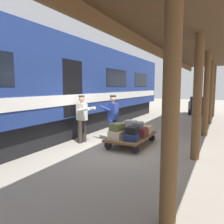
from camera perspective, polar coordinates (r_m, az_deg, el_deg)
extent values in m
plane|color=gray|center=(7.08, 3.20, -9.74)|extent=(60.00, 60.00, 0.00)
cylinder|color=brown|center=(15.96, 25.41, 4.99)|extent=(0.24, 0.24, 3.40)
cylinder|color=brown|center=(12.71, 24.81, 4.74)|extent=(0.24, 0.24, 3.40)
cylinder|color=brown|center=(9.47, 23.81, 4.31)|extent=(0.24, 0.24, 3.40)
cylinder|color=brown|center=(6.23, 21.77, 3.44)|extent=(0.24, 0.24, 3.40)
cylinder|color=brown|center=(3.02, 15.37, 0.67)|extent=(0.24, 0.24, 3.40)
cube|color=#432E1A|center=(6.39, 22.50, 19.57)|extent=(3.20, 20.30, 0.16)
cube|color=brown|center=(6.68, 8.41, 17.40)|extent=(0.08, 20.30, 0.30)
cube|color=navy|center=(8.84, -18.15, 8.63)|extent=(3.00, 20.25, 2.90)
cube|color=black|center=(8.97, -17.70, -3.58)|extent=(2.55, 19.23, 0.90)
cube|color=#99999E|center=(9.04, -18.52, 18.50)|extent=(2.76, 19.84, 0.20)
cube|color=silver|center=(7.84, -10.18, 3.29)|extent=(0.03, 19.84, 0.36)
cube|color=black|center=(14.12, 7.81, 8.47)|extent=(0.02, 2.23, 0.84)
cube|color=black|center=(10.86, 1.37, 9.08)|extent=(0.02, 2.23, 0.84)
cube|color=black|center=(7.87, -10.59, 6.21)|extent=(0.12, 1.10, 2.00)
cube|color=brown|center=(7.47, 5.19, -6.49)|extent=(1.15, 2.09, 0.07)
cylinder|color=black|center=(6.60, 6.11, -9.80)|extent=(0.27, 0.05, 0.27)
cylinder|color=black|center=(6.97, -1.03, -8.86)|extent=(0.27, 0.05, 0.27)
cylinder|color=black|center=(8.12, 10.46, -6.71)|extent=(0.27, 0.05, 0.27)
cylinder|color=black|center=(8.43, 4.45, -6.12)|extent=(0.27, 0.05, 0.27)
cube|color=#AD231E|center=(7.54, 3.37, -5.21)|extent=(0.49, 0.52, 0.22)
cube|color=maroon|center=(7.34, 7.08, -5.30)|extent=(0.55, 0.53, 0.29)
cube|color=beige|center=(7.03, 1.44, -5.98)|extent=(0.45, 0.59, 0.25)
cube|color=tan|center=(7.87, 8.55, -4.60)|extent=(0.55, 0.59, 0.27)
cube|color=gold|center=(8.06, 5.05, -4.62)|extent=(0.42, 0.58, 0.17)
cube|color=navy|center=(6.83, 5.37, -6.64)|extent=(0.46, 0.61, 0.19)
cube|color=#9EA0A5|center=(8.04, 4.92, -3.11)|extent=(0.38, 0.38, 0.25)
cube|color=black|center=(6.82, 5.38, -4.88)|extent=(0.35, 0.38, 0.22)
cube|color=brown|center=(6.98, 1.33, -4.00)|extent=(0.44, 0.50, 0.24)
cube|color=#4C515B|center=(7.28, 6.90, -3.47)|extent=(0.39, 0.52, 0.18)
cylinder|color=navy|center=(7.92, 0.76, -4.90)|extent=(0.16, 0.16, 0.82)
cylinder|color=navy|center=(7.77, -0.25, -5.12)|extent=(0.16, 0.16, 0.82)
cube|color=navy|center=(7.73, 0.26, 0.15)|extent=(0.41, 0.31, 0.60)
cylinder|color=tan|center=(7.70, 0.27, 2.59)|extent=(0.09, 0.09, 0.06)
sphere|color=tan|center=(7.69, 0.27, 3.63)|extent=(0.22, 0.22, 0.22)
cylinder|color=black|center=(7.69, 0.27, 4.25)|extent=(0.21, 0.21, 0.06)
cylinder|color=navy|center=(7.99, -0.10, 1.08)|extent=(0.54, 0.24, 0.21)
cylinder|color=navy|center=(7.76, -1.73, 0.91)|extent=(0.54, 0.24, 0.21)
cylinder|color=#332D28|center=(7.74, -8.49, -5.24)|extent=(0.16, 0.16, 0.82)
cylinder|color=#332D28|center=(7.88, -7.46, -5.01)|extent=(0.16, 0.16, 0.82)
cube|color=silver|center=(7.70, -8.06, 0.05)|extent=(0.39, 0.27, 0.60)
cylinder|color=tan|center=(7.67, -8.10, 2.51)|extent=(0.09, 0.09, 0.06)
sphere|color=tan|center=(7.66, -8.11, 3.55)|extent=(0.22, 0.22, 0.22)
cylinder|color=#332D28|center=(7.65, -8.12, 4.17)|extent=(0.21, 0.21, 0.06)
cylinder|color=silver|center=(7.42, -7.71, 0.59)|extent=(0.54, 0.18, 0.21)
cylinder|color=silver|center=(7.65, -6.05, 0.80)|extent=(0.54, 0.18, 0.21)
cube|color=black|center=(16.75, 21.75, 1.27)|extent=(1.46, 1.90, 0.70)
cube|color=black|center=(16.36, 21.70, 2.91)|extent=(1.04, 0.89, 0.50)
cylinder|color=black|center=(16.15, 23.06, -0.23)|extent=(0.12, 0.40, 0.40)
cylinder|color=black|center=(16.24, 19.90, -0.05)|extent=(0.12, 0.40, 0.40)
cylinder|color=black|center=(17.34, 23.38, 0.20)|extent=(0.12, 0.40, 0.40)
cylinder|color=black|center=(17.43, 20.43, 0.36)|extent=(0.12, 0.40, 0.40)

